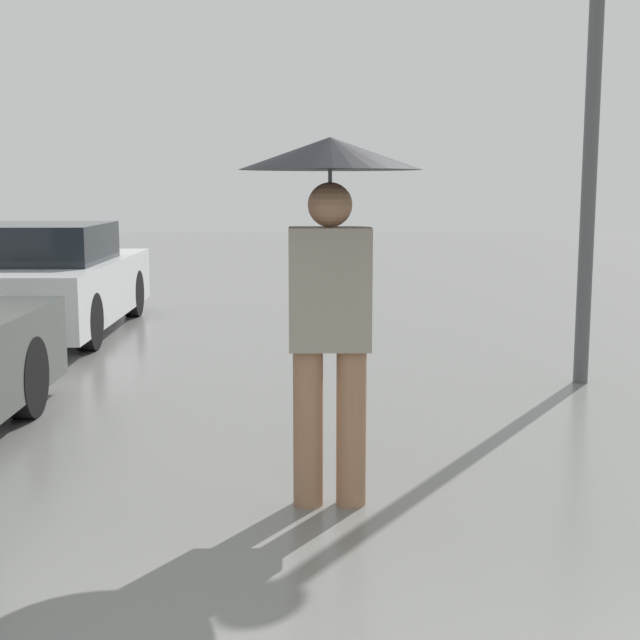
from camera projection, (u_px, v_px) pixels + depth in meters
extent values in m
cylinder|color=#9E7051|center=(308.00, 428.00, 4.59)|extent=(0.15, 0.15, 0.82)
cylinder|color=#9E7051|center=(351.00, 427.00, 4.60)|extent=(0.15, 0.15, 0.82)
cube|color=gray|center=(330.00, 289.00, 4.49)|extent=(0.41, 0.24, 0.62)
sphere|color=#9E7051|center=(330.00, 205.00, 4.42)|extent=(0.22, 0.22, 0.22)
cylinder|color=#515456|center=(330.00, 236.00, 4.45)|extent=(0.02, 0.02, 0.65)
cone|color=black|center=(330.00, 153.00, 4.39)|extent=(0.91, 0.91, 0.16)
cylinder|color=black|center=(25.00, 377.00, 6.35)|extent=(0.18, 0.59, 0.59)
cube|color=silver|center=(42.00, 289.00, 10.06)|extent=(1.78, 3.81, 0.65)
cube|color=black|center=(34.00, 243.00, 9.79)|extent=(1.51, 1.71, 0.42)
cylinder|color=black|center=(6.00, 294.00, 11.24)|extent=(0.18, 0.58, 0.58)
cylinder|color=black|center=(133.00, 293.00, 11.27)|extent=(0.18, 0.58, 0.58)
cylinder|color=black|center=(88.00, 322.00, 8.93)|extent=(0.18, 0.58, 0.58)
cylinder|color=#515456|center=(593.00, 100.00, 7.17)|extent=(0.12, 0.12, 4.66)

